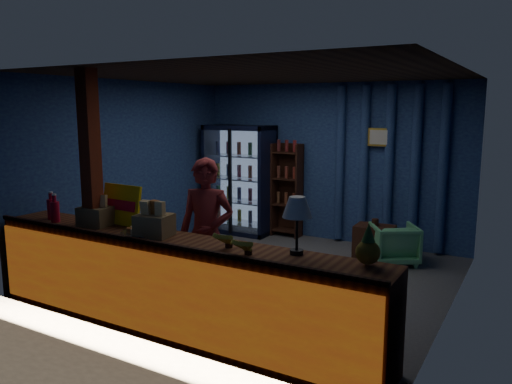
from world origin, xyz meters
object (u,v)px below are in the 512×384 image
pastry_tray (142,232)px  table_lamp (297,209)px  shopkeeper (206,235)px  green_chair (394,244)px

pastry_tray → table_lamp: table_lamp is taller
shopkeeper → green_chair: bearing=46.7°
green_chair → table_lamp: table_lamp is taller
table_lamp → green_chair: bearing=89.3°
pastry_tray → table_lamp: (1.64, 0.14, 0.37)m
green_chair → pastry_tray: pastry_tray is taller
table_lamp → shopkeeper: bearing=159.4°
shopkeeper → pastry_tray: 0.73m
shopkeeper → pastry_tray: bearing=-134.3°
green_chair → table_lamp: 3.35m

